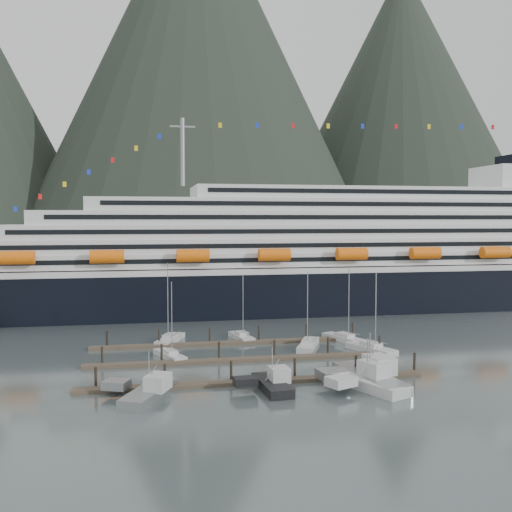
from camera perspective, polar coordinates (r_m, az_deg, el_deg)
The scene contains 16 objects.
ground at distance 93.89m, azimuth 1.71°, elevation -10.28°, with size 1600.00×1600.00×0.00m, color #4E5B5C.
mountains at distance 695.80m, azimuth -4.84°, elevation 15.22°, with size 870.00×440.00×420.00m.
cruise_ship at distance 152.68m, azimuth 8.24°, elevation -0.40°, with size 210.00×30.40×50.30m.
dock_near at distance 83.42m, azimuth -0.14°, elevation -11.84°, with size 48.18×2.28×3.20m.
dock_mid at distance 95.82m, azimuth -1.61°, elevation -9.81°, with size 48.18×2.28×3.20m.
dock_far at distance 108.37m, azimuth -2.73°, elevation -8.24°, with size 48.18×2.28×3.20m.
sailboat_b at distance 98.86m, azimuth -8.20°, elevation -9.37°, with size 5.22×8.84×12.81m.
sailboat_d at distance 106.03m, azimuth 4.99°, elevation -8.45°, with size 6.65×10.71×13.86m.
sailboat_e at distance 111.27m, azimuth -8.19°, elevation -7.90°, with size 6.06×9.85×15.00m.
sailboat_f at distance 112.64m, azimuth -1.39°, elevation -7.73°, with size 3.92×8.58×12.47m.
sailboat_g at distance 111.94m, azimuth 8.45°, elevation -7.84°, with size 6.23×10.37×14.01m.
sailboat_h at distance 103.96m, azimuth 10.91°, elevation -8.73°, with size 6.46×10.14×14.12m.
trawler_a at distance 78.11m, azimuth -10.24°, elevation -12.56°, with size 9.88×12.04×6.42m.
trawler_b at distance 80.32m, azimuth 1.47°, elevation -12.06°, with size 7.46×9.79×6.18m.
trawler_c at distance 84.67m, azimuth 10.66°, elevation -11.21°, with size 10.98×15.39×7.68m.
trawler_d at distance 82.30m, azimuth 10.47°, elevation -11.66°, with size 10.57×12.74×7.33m.
Camera 1 is at (-19.90, -88.97, 22.43)m, focal length 42.00 mm.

